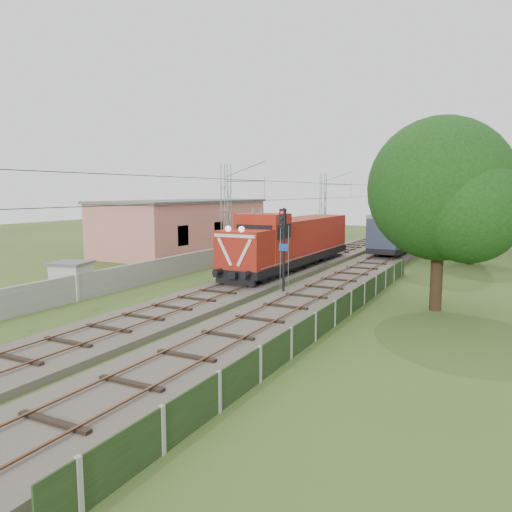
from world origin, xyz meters
The scene contains 15 objects.
ground centered at (0.00, 0.00, 0.00)m, with size 140.00×140.00×0.00m, color #374E1D.
track_main centered at (0.00, 7.00, 0.18)m, with size 4.20×70.00×0.45m.
track_side centered at (5.00, 20.00, 0.18)m, with size 4.20×80.00×0.45m.
catenary centered at (-2.95, 12.00, 4.05)m, with size 3.31×70.00×8.00m.
boundary_wall centered at (-6.50, 12.00, 0.75)m, with size 0.25×40.00×1.50m, color #9E9E99.
station_building centered at (-15.00, 24.00, 2.63)m, with size 8.40×20.40×5.22m.
fence centered at (8.00, 3.00, 0.60)m, with size 0.12×32.00×1.20m.
locomotive centered at (0.00, 16.62, 2.31)m, with size 3.12×17.83×4.53m.
coach_rake centered at (5.00, 57.68, 2.46)m, with size 2.94×65.65×3.40m.
signal_post centered at (3.24, 7.90, 3.54)m, with size 0.57×0.44×5.16m.
relay_hut centered at (-7.40, 1.98, 1.06)m, with size 2.49×2.49×2.10m.
tree_a centered at (11.71, 8.43, 6.13)m, with size 7.58×7.22×9.82m.
tree_b centered at (12.02, 26.98, 5.57)m, with size 6.89×6.56×8.93m.
tree_c centered at (11.71, 27.43, 4.54)m, with size 5.62×5.35×7.28m.
tree_d centered at (13.15, 39.48, 6.18)m, with size 7.65×7.28×9.91m.
Camera 1 is at (14.94, -18.21, 6.08)m, focal length 35.00 mm.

